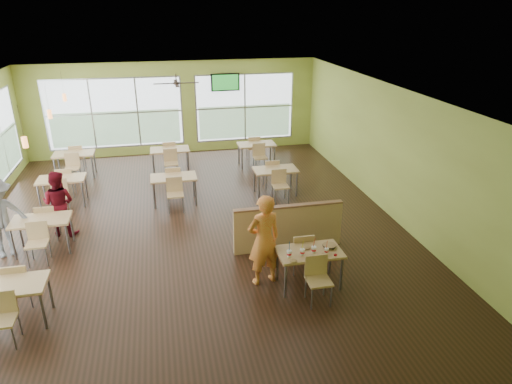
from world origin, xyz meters
TOP-DOWN VIEW (x-y plane):
  - room at (0.00, 0.00)m, footprint 12.00×12.04m
  - window_bays at (-2.65, 3.08)m, footprint 9.24×10.24m
  - main_table at (2.00, -3.00)m, footprint 1.22×1.52m
  - half_wall_divider at (2.00, -1.55)m, footprint 2.40×0.14m
  - dining_tables at (-1.05, 1.71)m, footprint 6.92×8.72m
  - pendant_lights at (-3.20, 0.68)m, footprint 0.11×7.31m
  - ceiling_fan at (-0.00, 3.00)m, footprint 1.25×1.25m
  - tv_backwall at (1.80, 5.90)m, footprint 1.00×0.07m
  - man_plaid at (1.19, -2.70)m, footprint 0.75×0.58m
  - patron_maroon at (-2.95, 0.24)m, footprint 0.90×0.79m
  - patron_grey at (-3.96, -0.55)m, footprint 1.30×1.03m
  - cup_blue at (1.56, -3.12)m, footprint 0.10×0.10m
  - cup_yellow at (1.82, -3.12)m, footprint 0.09×0.09m
  - cup_red_near at (2.05, -3.08)m, footprint 0.10×0.10m
  - cup_red_far at (2.26, -3.16)m, footprint 0.08×0.08m
  - food_basket at (2.40, -2.95)m, footprint 0.27×0.27m
  - ketchup_cup at (2.40, -3.26)m, footprint 0.06×0.06m
  - wrapper_left at (1.59, -3.30)m, footprint 0.16×0.14m
  - wrapper_mid at (1.96, -2.89)m, footprint 0.20×0.18m
  - wrapper_right at (2.22, -3.20)m, footprint 0.15×0.14m

SIDE VIEW (x-z plane):
  - half_wall_divider at x=2.00m, z-range 0.00..1.04m
  - dining_tables at x=-1.05m, z-range 0.20..1.07m
  - main_table at x=2.00m, z-range 0.20..1.07m
  - ketchup_cup at x=2.40m, z-range 0.75..0.77m
  - wrapper_right at x=2.22m, z-range 0.75..0.78m
  - wrapper_left at x=1.59m, z-range 0.75..0.79m
  - patron_maroon at x=-2.95m, z-range 0.00..1.54m
  - wrapper_mid at x=1.96m, z-range 0.75..0.80m
  - food_basket at x=2.40m, z-range 0.75..0.81m
  - cup_red_far at x=2.26m, z-range 0.66..0.96m
  - cup_yellow at x=1.82m, z-range 0.65..0.99m
  - cup_red_near at x=2.05m, z-range 0.65..0.99m
  - cup_blue at x=1.56m, z-range 0.65..0.99m
  - patron_grey at x=-3.96m, z-range 0.00..1.76m
  - man_plaid at x=1.19m, z-range 0.00..1.83m
  - window_bays at x=-2.65m, z-range 0.29..2.66m
  - room at x=0.00m, z-range 0.00..3.20m
  - tv_backwall at x=1.80m, z-range 2.15..2.75m
  - pendant_lights at x=-3.20m, z-range 2.02..2.88m
  - ceiling_fan at x=0.00m, z-range 2.80..3.09m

